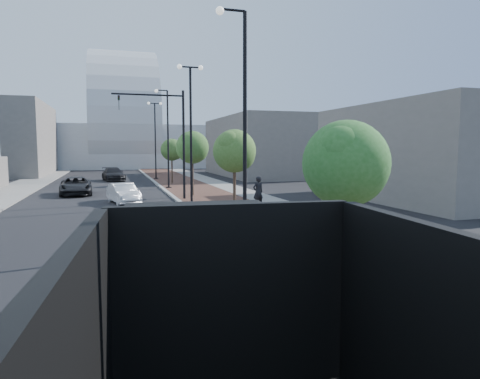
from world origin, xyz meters
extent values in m
plane|color=black|center=(0.00, 0.00, 0.00)|extent=(220.00, 220.00, 0.00)
cube|color=#4C2D23|center=(3.50, 40.00, 0.06)|extent=(7.00, 140.00, 0.12)
cube|color=slate|center=(6.20, 40.00, 0.07)|extent=(2.40, 140.00, 0.13)
cube|color=gray|center=(0.00, 40.00, 0.07)|extent=(0.30, 140.00, 0.14)
cube|color=slate|center=(-13.00, 40.00, 0.06)|extent=(4.00, 140.00, 0.12)
cube|color=black|center=(-3.19, 0.17, 1.64)|extent=(2.61, 2.70, 2.51)
cube|color=black|center=(-3.06, 1.66, 0.82)|extent=(2.35, 0.68, 1.25)
cube|color=black|center=(-3.31, -1.33, 1.01)|extent=(2.47, 0.97, 0.48)
cube|color=black|center=(-3.39, -2.28, 2.36)|extent=(2.41, 0.32, 1.93)
cylinder|color=black|center=(-2.23, -0.52, 0.53)|extent=(0.38, 1.08, 1.06)
cylinder|color=silver|center=(-2.23, -0.52, 0.53)|extent=(0.38, 0.60, 0.58)
cylinder|color=black|center=(-4.11, 1.25, 0.53)|extent=(0.38, 1.08, 1.06)
cylinder|color=silver|center=(-4.11, 1.25, 0.53)|extent=(0.38, 0.60, 0.58)
cylinder|color=black|center=(-2.09, 1.08, 0.53)|extent=(0.38, 1.08, 1.06)
cylinder|color=silver|center=(-2.09, 1.08, 0.53)|extent=(0.38, 0.60, 0.58)
imported|color=silver|center=(-3.78, 24.39, 0.69)|extent=(2.35, 4.43, 1.39)
imported|color=black|center=(-7.38, 31.09, 0.74)|extent=(2.77, 5.43, 1.47)
imported|color=black|center=(-4.35, 45.82, 0.77)|extent=(2.93, 5.57, 1.54)
imported|color=black|center=(4.47, 19.51, 1.02)|extent=(0.85, 0.68, 2.05)
cylinder|color=black|center=(0.60, 10.00, 0.10)|extent=(0.56, 0.56, 0.20)
cylinder|color=black|center=(0.60, 10.00, 4.62)|extent=(0.16, 0.16, 9.00)
cylinder|color=black|center=(0.10, 10.00, 9.12)|extent=(1.00, 0.10, 0.10)
sphere|color=silver|center=(-0.40, 10.00, 9.05)|extent=(0.32, 0.32, 0.32)
cylinder|color=black|center=(0.60, 22.00, 0.10)|extent=(0.56, 0.56, 0.20)
cylinder|color=black|center=(0.60, 22.00, 4.62)|extent=(0.16, 0.16, 9.00)
cylinder|color=black|center=(0.60, 22.00, 9.12)|extent=(1.40, 0.10, 0.10)
sphere|color=silver|center=(-0.10, 22.00, 9.12)|extent=(0.32, 0.32, 0.32)
sphere|color=silver|center=(1.30, 22.00, 9.12)|extent=(0.32, 0.32, 0.32)
cylinder|color=black|center=(0.60, 34.00, 0.10)|extent=(0.56, 0.56, 0.20)
cylinder|color=black|center=(0.60, 34.00, 4.62)|extent=(0.16, 0.16, 9.00)
cylinder|color=black|center=(0.10, 34.00, 9.12)|extent=(1.00, 0.10, 0.10)
sphere|color=silver|center=(-0.40, 34.00, 9.05)|extent=(0.32, 0.32, 0.32)
cylinder|color=black|center=(0.60, 46.00, 0.10)|extent=(0.56, 0.56, 0.20)
cylinder|color=black|center=(0.60, 46.00, 4.62)|extent=(0.16, 0.16, 9.00)
cylinder|color=black|center=(0.60, 46.00, 9.12)|extent=(1.40, 0.10, 0.10)
sphere|color=silver|center=(-0.10, 46.00, 9.12)|extent=(0.32, 0.32, 0.32)
sphere|color=silver|center=(1.30, 46.00, 9.12)|extent=(0.32, 0.32, 0.32)
cylinder|color=black|center=(0.60, 25.00, 4.00)|extent=(0.18, 0.18, 8.00)
cylinder|color=black|center=(-1.90, 25.00, 7.60)|extent=(5.00, 0.12, 0.12)
imported|color=black|center=(-3.90, 25.00, 7.00)|extent=(0.16, 0.20, 1.00)
cylinder|color=#382619|center=(1.60, 4.00, 1.61)|extent=(0.16, 0.16, 3.21)
sphere|color=#276322|center=(1.60, 4.00, 3.44)|extent=(2.37, 2.37, 2.37)
sphere|color=#276322|center=(2.00, 4.30, 3.21)|extent=(1.66, 1.66, 1.66)
sphere|color=#276322|center=(1.30, 3.70, 3.76)|extent=(1.42, 1.42, 1.42)
cylinder|color=#382619|center=(1.60, 15.00, 1.73)|extent=(0.16, 0.16, 3.45)
sphere|color=#3A6422|center=(1.60, 15.00, 3.70)|extent=(2.24, 2.24, 2.24)
sphere|color=#3A6422|center=(2.00, 15.30, 3.45)|extent=(1.56, 1.56, 1.56)
sphere|color=#3A6422|center=(1.30, 14.70, 4.05)|extent=(1.34, 1.34, 1.34)
cylinder|color=#382619|center=(1.60, 27.00, 1.82)|extent=(0.16, 0.16, 3.64)
sphere|color=#2E5B1F|center=(1.60, 27.00, 3.90)|extent=(2.58, 2.58, 2.58)
sphere|color=#2E5B1F|center=(2.00, 27.30, 3.64)|extent=(1.81, 1.81, 1.81)
sphere|color=#2E5B1F|center=(1.30, 26.70, 4.26)|extent=(1.55, 1.55, 1.55)
cylinder|color=#382619|center=(1.60, 39.00, 1.71)|extent=(0.16, 0.16, 3.41)
sphere|color=#2B4E1A|center=(1.60, 39.00, 3.66)|extent=(2.34, 2.34, 2.34)
sphere|color=#2B4E1A|center=(2.00, 39.30, 3.41)|extent=(1.64, 1.64, 1.64)
sphere|color=#2B4E1A|center=(1.30, 38.70, 4.00)|extent=(1.40, 1.40, 1.40)
cube|color=#A8ADB2|center=(-2.00, 85.00, 4.00)|extent=(50.00, 28.00, 8.00)
cube|color=#625C58|center=(16.00, 50.00, 4.00)|extent=(12.00, 22.00, 8.00)
cube|color=#635E59|center=(18.00, 20.00, 3.50)|extent=(10.00, 16.00, 7.00)
cube|color=black|center=(2.40, 1.00, 0.13)|extent=(0.50, 0.50, 0.02)
cube|color=black|center=(2.40, 8.00, 0.13)|extent=(0.50, 0.50, 0.02)
cube|color=black|center=(2.40, 19.00, 0.13)|extent=(0.50, 0.50, 0.02)
camera|label=1|loc=(-4.50, -6.29, 3.88)|focal=31.97mm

